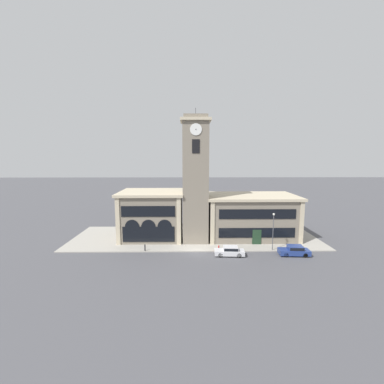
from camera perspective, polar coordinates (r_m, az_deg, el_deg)
ground_plane at (r=41.34m, az=0.94°, el=-13.22°), size 300.00×300.00×0.00m
sidewalk_kerb at (r=48.21m, az=0.68°, el=-10.03°), size 44.41×14.61×0.15m
clock_tower at (r=44.15m, az=0.77°, el=2.67°), size 5.04×5.04×22.89m
town_hall_left_wing at (r=48.09m, az=-8.83°, el=-4.91°), size 11.58×10.10×8.62m
town_hall_right_wing at (r=49.08m, az=12.88°, el=-5.19°), size 16.44×10.10×7.90m
parked_car_near at (r=40.14m, az=8.39°, el=-12.82°), size 4.56×2.01×1.43m
parked_car_mid at (r=42.77m, az=21.81°, el=-11.95°), size 4.62×2.14×1.51m
street_lamp at (r=42.53m, az=17.61°, el=-7.25°), size 0.36×0.36×5.98m
bollard at (r=41.96m, az=-10.41°, el=-12.06°), size 0.18×0.18×1.06m
fire_hydrant at (r=41.59m, az=5.96°, el=-12.30°), size 0.22×0.22×0.87m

